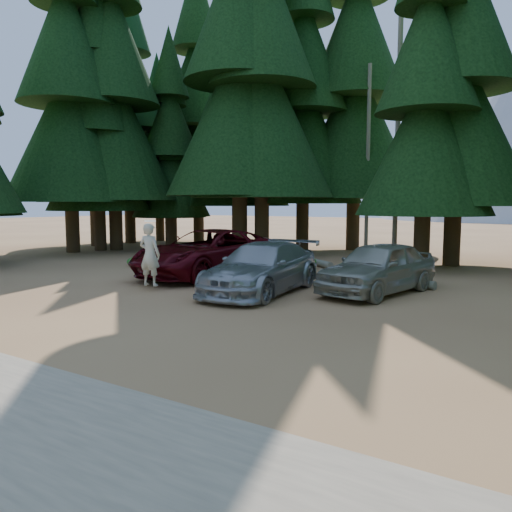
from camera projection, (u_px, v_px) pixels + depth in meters
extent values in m
plane|color=#96643F|center=(194.00, 311.00, 12.89)|extent=(160.00, 160.00, 0.00)
cylinder|color=#716C5A|center=(398.00, 136.00, 24.00)|extent=(0.24, 0.24, 12.00)
cylinder|color=#716C5A|center=(368.00, 161.00, 26.43)|extent=(0.20, 0.20, 10.00)
cone|color=#9799A0|center=(476.00, 165.00, 95.88)|extent=(36.00, 36.00, 20.00)
imported|color=#50060F|center=(209.00, 253.00, 18.98)|extent=(3.51, 6.64, 1.78)
imported|color=#ABAEB3|center=(262.00, 268.00, 15.50)|extent=(2.60, 5.50, 1.55)
imported|color=#A8A696|center=(378.00, 267.00, 15.37)|extent=(2.83, 5.02, 1.61)
imported|color=beige|center=(150.00, 255.00, 15.81)|extent=(0.79, 0.58, 2.00)
cylinder|color=white|center=(150.00, 221.00, 15.74)|extent=(0.36, 0.36, 0.04)
cylinder|color=#716C5A|center=(233.00, 262.00, 22.22)|extent=(4.15, 2.07, 0.31)
cylinder|color=#716C5A|center=(311.00, 261.00, 22.63)|extent=(3.10, 2.53, 0.31)
cylinder|color=#716C5A|center=(373.00, 278.00, 17.50)|extent=(4.46, 1.22, 0.29)
ellipsoid|color=#29681F|center=(244.00, 259.00, 22.50)|extent=(0.90, 0.90, 0.49)
ellipsoid|color=#29681F|center=(300.00, 263.00, 21.00)|extent=(0.99, 0.99, 0.54)
ellipsoid|color=#29681F|center=(304.00, 262.00, 21.10)|extent=(1.08, 1.08, 0.60)
ellipsoid|color=#29681F|center=(372.00, 273.00, 17.91)|extent=(0.94, 0.94, 0.52)
ellipsoid|color=#29681F|center=(350.00, 271.00, 18.08)|extent=(1.19, 1.19, 0.66)
ellipsoid|color=#29681F|center=(135.00, 262.00, 21.97)|extent=(0.75, 0.75, 0.41)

